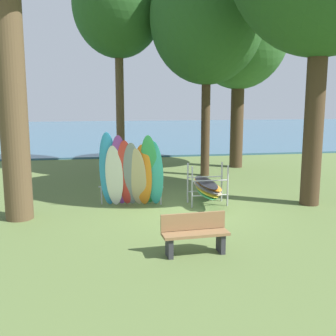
# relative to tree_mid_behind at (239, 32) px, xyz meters

# --- Properties ---
(ground_plane) EXTENTS (80.00, 80.00, 0.00)m
(ground_plane) POSITION_rel_tree_mid_behind_xyz_m (-3.88, -7.06, -6.17)
(ground_plane) COLOR #566B38
(lake_water) EXTENTS (80.00, 36.00, 0.10)m
(lake_water) POSITION_rel_tree_mid_behind_xyz_m (-3.88, 21.79, -6.12)
(lake_water) COLOR #38607A
(lake_water) RESTS_ON ground
(tree_mid_behind) EXTENTS (4.51, 4.51, 8.82)m
(tree_mid_behind) POSITION_rel_tree_mid_behind_xyz_m (0.00, 0.00, 0.00)
(tree_mid_behind) COLOR #42301E
(tree_mid_behind) RESTS_ON ground
(tree_far_left_back) EXTENTS (3.96, 3.96, 9.51)m
(tree_far_left_back) POSITION_rel_tree_mid_behind_xyz_m (-5.42, 0.33, 1.02)
(tree_far_left_back) COLOR brown
(tree_far_left_back) RESTS_ON ground
(tree_far_right_back) EXTENTS (4.59, 4.59, 9.05)m
(tree_far_right_back) POSITION_rel_tree_mid_behind_xyz_m (-2.01, -1.83, 0.22)
(tree_far_right_back) COLOR #42301E
(tree_far_right_back) RESTS_ON ground
(leaning_board_pile) EXTENTS (2.00, 1.07, 2.30)m
(leaning_board_pile) POSITION_rel_tree_mid_behind_xyz_m (-5.50, -6.42, -5.14)
(leaning_board_pile) COLOR #2D8ED1
(leaning_board_pile) RESTS_ON ground
(board_storage_rack) EXTENTS (1.15, 2.13, 1.25)m
(board_storage_rack) POSITION_rel_tree_mid_behind_xyz_m (-3.21, -6.48, -5.62)
(board_storage_rack) COLOR #9EA0A5
(board_storage_rack) RESTS_ON ground
(park_bench) EXTENTS (1.42, 0.50, 0.85)m
(park_bench) POSITION_rel_tree_mid_behind_xyz_m (-4.51, -10.35, -5.72)
(park_bench) COLOR #2D2D33
(park_bench) RESTS_ON ground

